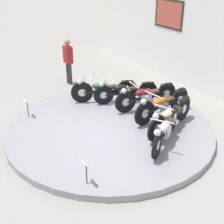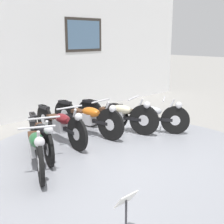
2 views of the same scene
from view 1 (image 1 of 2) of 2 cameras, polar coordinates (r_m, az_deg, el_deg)
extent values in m
plane|color=gray|center=(8.19, -0.40, -3.55)|extent=(60.00, 60.00, 0.00)
cylinder|color=gray|center=(8.15, -0.40, -3.06)|extent=(5.32, 5.32, 0.16)
cube|color=#2D2823|center=(11.55, 10.34, 17.22)|extent=(1.40, 0.02, 1.00)
cube|color=#B24C3D|center=(11.54, 10.32, 17.21)|extent=(1.24, 0.02, 0.84)
cylinder|color=black|center=(9.30, -5.51, 3.58)|extent=(0.34, 0.61, 0.65)
cylinder|color=silver|center=(9.30, -5.51, 3.58)|extent=(0.16, 0.23, 0.23)
cylinder|color=black|center=(9.41, 2.75, 3.96)|extent=(0.34, 0.61, 0.65)
cylinder|color=silver|center=(9.41, 2.75, 3.96)|extent=(0.16, 0.23, 0.23)
cube|color=black|center=(9.33, -1.35, 3.78)|extent=(0.61, 1.14, 0.07)
cube|color=silver|center=(9.32, -1.60, 3.88)|extent=(0.32, 0.38, 0.24)
ellipsoid|color=#1E562D|center=(9.25, -2.23, 4.77)|extent=(0.41, 0.53, 0.20)
cube|color=#472D1E|center=(9.30, -0.01, 4.64)|extent=(0.32, 0.38, 0.07)
cube|color=black|center=(9.30, 2.79, 5.54)|extent=(0.25, 0.37, 0.06)
cylinder|color=silver|center=(9.23, -4.64, 4.77)|extent=(0.15, 0.24, 0.54)
cylinder|color=silver|center=(9.14, -4.01, 6.31)|extent=(0.50, 0.27, 0.03)
sphere|color=silver|center=(9.17, -5.97, 5.51)|extent=(0.15, 0.15, 0.15)
cylinder|color=black|center=(9.16, -1.56, 3.14)|extent=(0.26, 0.58, 0.60)
cylinder|color=silver|center=(9.16, -1.56, 3.14)|extent=(0.14, 0.22, 0.21)
cylinder|color=black|center=(9.47, 6.51, 3.79)|extent=(0.26, 0.58, 0.60)
cylinder|color=silver|center=(9.47, 6.51, 3.79)|extent=(0.14, 0.22, 0.21)
cube|color=black|center=(9.29, 2.54, 3.48)|extent=(0.51, 1.19, 0.07)
cube|color=silver|center=(9.27, 2.30, 3.57)|extent=(0.30, 0.37, 0.24)
ellipsoid|color=black|center=(9.19, 1.71, 4.44)|extent=(0.38, 0.53, 0.20)
cube|color=#472D1E|center=(9.29, 3.88, 4.38)|extent=(0.30, 0.37, 0.07)
cube|color=black|center=(9.37, 6.59, 5.23)|extent=(0.22, 0.37, 0.06)
cylinder|color=silver|center=(9.11, -0.66, 4.37)|extent=(0.13, 0.25, 0.54)
cylinder|color=silver|center=(9.03, 0.01, 5.95)|extent=(0.52, 0.22, 0.03)
sphere|color=silver|center=(9.02, -1.97, 5.08)|extent=(0.15, 0.15, 0.15)
cylinder|color=black|center=(8.67, 2.49, 1.87)|extent=(0.13, 0.65, 0.65)
cylinder|color=silver|center=(8.67, 2.49, 1.87)|extent=(0.09, 0.23, 0.23)
cylinder|color=black|center=(9.34, 9.83, 3.37)|extent=(0.13, 0.65, 0.65)
cylinder|color=silver|center=(9.34, 9.83, 3.37)|extent=(0.09, 0.23, 0.23)
cube|color=black|center=(8.99, 6.29, 2.66)|extent=(0.22, 1.24, 0.07)
cube|color=silver|center=(8.96, 6.08, 2.73)|extent=(0.24, 0.34, 0.24)
ellipsoid|color=maroon|center=(8.85, 5.58, 3.56)|extent=(0.28, 0.50, 0.20)
cube|color=#472D1E|center=(9.04, 7.53, 3.71)|extent=(0.24, 0.34, 0.07)
cube|color=black|center=(9.24, 9.96, 4.93)|extent=(0.14, 0.37, 0.06)
cylinder|color=silver|center=(8.66, 3.39, 3.25)|extent=(0.07, 0.25, 0.54)
cylinder|color=silver|center=(8.61, 4.07, 4.96)|extent=(0.54, 0.10, 0.03)
sphere|color=silver|center=(8.51, 2.18, 3.87)|extent=(0.15, 0.15, 0.15)
cylinder|color=black|center=(8.06, 5.98, -0.21)|extent=(0.13, 0.67, 0.67)
cylinder|color=silver|center=(8.06, 5.98, -0.21)|extent=(0.09, 0.24, 0.24)
cylinder|color=black|center=(8.97, 12.17, 2.25)|extent=(0.13, 0.67, 0.67)
cylinder|color=silver|center=(8.97, 12.17, 2.25)|extent=(0.09, 0.24, 0.24)
cube|color=black|center=(8.50, 9.24, 1.08)|extent=(0.20, 1.24, 0.07)
cube|color=silver|center=(8.46, 9.07, 1.13)|extent=(0.23, 0.34, 0.24)
ellipsoid|color=#D16619|center=(8.33, 8.68, 1.94)|extent=(0.27, 0.50, 0.20)
cube|color=#472D1E|center=(8.59, 10.31, 2.32)|extent=(0.23, 0.34, 0.07)
cube|color=black|center=(8.86, 12.35, 3.93)|extent=(0.14, 0.37, 0.06)
cylinder|color=silver|center=(8.06, 6.81, 1.35)|extent=(0.07, 0.25, 0.54)
cylinder|color=silver|center=(8.03, 7.45, 3.23)|extent=(0.54, 0.09, 0.03)
sphere|color=silver|center=(7.87, 5.79, 1.87)|extent=(0.15, 0.15, 0.15)
cylinder|color=black|center=(7.40, 8.07, -2.96)|extent=(0.26, 0.65, 0.67)
cylinder|color=silver|center=(7.40, 8.07, -2.96)|extent=(0.13, 0.24, 0.23)
cylinder|color=black|center=(8.47, 12.90, 0.61)|extent=(0.26, 0.65, 0.67)
cylinder|color=silver|center=(8.47, 12.90, 0.61)|extent=(0.13, 0.24, 0.23)
cube|color=black|center=(7.92, 10.65, -1.06)|extent=(0.45, 1.20, 0.07)
cube|color=silver|center=(7.88, 10.52, -1.04)|extent=(0.29, 0.37, 0.24)
ellipsoid|color=beige|center=(7.73, 10.25, -0.26)|extent=(0.36, 0.52, 0.20)
cube|color=#472D1E|center=(8.04, 11.51, 0.39)|extent=(0.29, 0.37, 0.07)
cube|color=black|center=(8.35, 13.10, 2.35)|extent=(0.21, 0.37, 0.06)
cylinder|color=silver|center=(7.42, 8.77, -1.18)|extent=(0.12, 0.25, 0.54)
cylinder|color=silver|center=(7.39, 9.34, 0.91)|extent=(0.52, 0.20, 0.03)
sphere|color=silver|center=(7.20, 7.98, -0.80)|extent=(0.15, 0.15, 0.15)
cylinder|color=black|center=(6.82, 8.25, -6.00)|extent=(0.38, 0.56, 0.62)
cylinder|color=silver|center=(6.82, 8.25, -6.00)|extent=(0.17, 0.22, 0.22)
cylinder|color=black|center=(7.96, 11.17, -1.15)|extent=(0.38, 0.56, 0.62)
cylinder|color=silver|center=(7.96, 11.17, -1.15)|extent=(0.17, 0.22, 0.22)
cube|color=black|center=(7.38, 9.82, -3.39)|extent=(0.73, 1.09, 0.07)
cube|color=silver|center=(7.34, 9.75, -3.40)|extent=(0.34, 0.38, 0.24)
ellipsoid|color=#B2B5BA|center=(7.18, 9.63, -2.66)|extent=(0.44, 0.52, 0.20)
cube|color=#472D1E|center=(7.50, 10.37, -1.69)|extent=(0.34, 0.38, 0.07)
cube|color=black|center=(7.84, 11.33, 0.56)|extent=(0.28, 0.36, 0.06)
cylinder|color=silver|center=(6.84, 8.73, -3.97)|extent=(0.17, 0.24, 0.54)
cylinder|color=silver|center=(6.81, 9.15, -1.67)|extent=(0.47, 0.32, 0.03)
sphere|color=silver|center=(6.60, 8.29, -3.78)|extent=(0.15, 0.15, 0.15)
cylinder|color=#333338|center=(8.80, -15.14, 0.47)|extent=(0.02, 0.02, 0.42)
cube|color=white|center=(8.71, -15.32, 1.80)|extent=(0.26, 0.11, 0.15)
cylinder|color=#333338|center=(6.12, -4.68, -11.30)|extent=(0.02, 0.02, 0.42)
cube|color=white|center=(5.98, -4.76, -9.61)|extent=(0.26, 0.11, 0.15)
cylinder|color=#2D2D38|center=(11.29, -8.02, 7.14)|extent=(0.13, 0.13, 0.77)
cylinder|color=#2D2D38|center=(11.15, -7.67, 6.92)|extent=(0.13, 0.13, 0.77)
cube|color=maroon|center=(11.01, -8.07, 10.35)|extent=(0.36, 0.22, 0.58)
sphere|color=#9E7051|center=(10.90, -8.21, 12.49)|extent=(0.21, 0.21, 0.21)
camera|label=2|loc=(10.00, -31.68, 11.98)|focal=50.00mm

